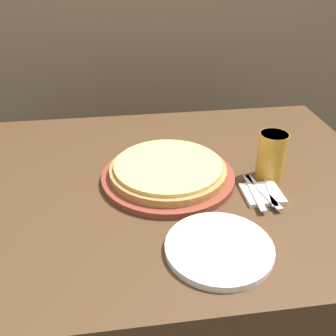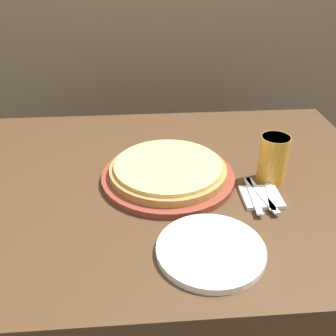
{
  "view_description": "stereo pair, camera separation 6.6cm",
  "coord_description": "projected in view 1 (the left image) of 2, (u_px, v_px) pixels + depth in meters",
  "views": [
    {
      "loc": [
        -0.16,
        -1.02,
        1.39
      ],
      "look_at": [
        -0.02,
        0.0,
        0.78
      ],
      "focal_mm": 42.0,
      "sensor_mm": 36.0,
      "label": 1
    },
    {
      "loc": [
        -0.1,
        -1.03,
        1.39
      ],
      "look_at": [
        -0.02,
        0.0,
        0.78
      ],
      "focal_mm": 42.0,
      "sensor_mm": 36.0,
      "label": 2
    }
  ],
  "objects": [
    {
      "name": "ground_plane",
      "position": [
        172.0,
        331.0,
        1.6
      ],
      "size": [
        12.0,
        12.0,
        0.0
      ],
      "primitive_type": "plane",
      "color": "#38332D"
    },
    {
      "name": "dining_table",
      "position": [
        173.0,
        265.0,
        1.42
      ],
      "size": [
        1.35,
        1.05,
        0.74
      ],
      "color": "#4C331E",
      "rests_on": "ground_plane"
    },
    {
      "name": "pizza_on_board",
      "position": [
        168.0,
        172.0,
        1.21
      ],
      "size": [
        0.41,
        0.41,
        0.06
      ],
      "color": "brown",
      "rests_on": "dining_table"
    },
    {
      "name": "beer_glass",
      "position": [
        272.0,
        154.0,
        1.19
      ],
      "size": [
        0.09,
        0.09,
        0.15
      ],
      "color": "gold",
      "rests_on": "dining_table"
    },
    {
      "name": "dinner_plate",
      "position": [
        219.0,
        248.0,
        0.94
      ],
      "size": [
        0.26,
        0.26,
        0.02
      ],
      "color": "white",
      "rests_on": "dining_table"
    },
    {
      "name": "napkin_stack",
      "position": [
        262.0,
        194.0,
        1.15
      ],
      "size": [
        0.11,
        0.11,
        0.01
      ],
      "color": "white",
      "rests_on": "dining_table"
    },
    {
      "name": "fork",
      "position": [
        254.0,
        192.0,
        1.14
      ],
      "size": [
        0.03,
        0.19,
        0.0
      ],
      "color": "silver",
      "rests_on": "napkin_stack"
    },
    {
      "name": "dinner_knife",
      "position": [
        263.0,
        191.0,
        1.14
      ],
      "size": [
        0.05,
        0.18,
        0.0
      ],
      "color": "silver",
      "rests_on": "napkin_stack"
    },
    {
      "name": "spoon",
      "position": [
        271.0,
        191.0,
        1.15
      ],
      "size": [
        0.05,
        0.16,
        0.0
      ],
      "color": "silver",
      "rests_on": "napkin_stack"
    }
  ]
}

